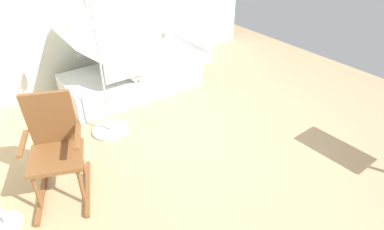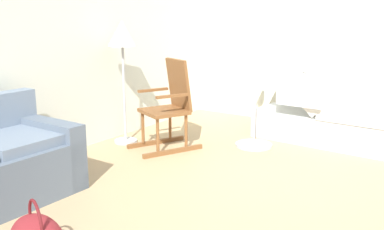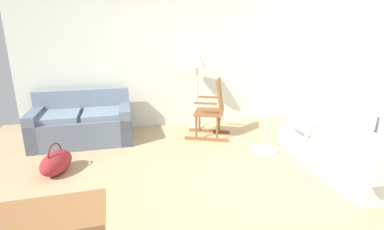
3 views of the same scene
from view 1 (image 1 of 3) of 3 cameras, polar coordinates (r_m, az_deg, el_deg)
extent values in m
plane|color=tan|center=(3.98, 5.60, -6.47)|extent=(6.52, 6.52, 0.00)
cube|color=silver|center=(5.22, -9.74, 5.74)|extent=(0.98, 1.98, 0.35)
cube|color=white|center=(5.31, -5.39, 9.48)|extent=(0.97, 1.20, 0.14)
cube|color=white|center=(4.84, -15.29, 10.07)|extent=(0.95, 0.85, 0.73)
ellipsoid|color=white|center=(4.71, -17.39, 12.57)|extent=(0.36, 0.47, 0.42)
cube|color=silver|center=(4.50, -10.87, 7.48)|extent=(0.07, 0.56, 0.28)
cube|color=silver|center=(5.37, -15.61, 11.11)|extent=(0.07, 0.56, 0.28)
cube|color=silver|center=(5.56, -0.02, 11.96)|extent=(0.95, 0.10, 0.36)
cylinder|color=black|center=(4.75, -16.24, 0.11)|extent=(0.10, 0.10, 0.10)
cylinder|color=black|center=(5.35, -19.00, 3.54)|extent=(0.10, 0.10, 0.10)
cylinder|color=black|center=(5.35, -0.20, 5.41)|extent=(0.10, 0.10, 0.10)
cylinder|color=black|center=(5.89, -4.24, 8.05)|extent=(0.10, 0.10, 0.10)
cube|color=brown|center=(3.76, -23.34, -11.91)|extent=(0.71, 0.35, 0.05)
cube|color=brown|center=(3.69, -16.68, -11.29)|extent=(0.71, 0.35, 0.05)
cylinder|color=brown|center=(3.41, -17.72, -10.71)|extent=(0.04, 0.04, 0.40)
cylinder|color=brown|center=(3.48, -24.10, -11.30)|extent=(0.04, 0.04, 0.40)
cylinder|color=brown|center=(3.69, -17.57, -6.84)|extent=(0.04, 0.04, 0.40)
cylinder|color=brown|center=(3.75, -23.41, -7.47)|extent=(0.04, 0.04, 0.40)
cube|color=brown|center=(3.45, -21.36, -6.53)|extent=(0.62, 0.63, 0.04)
cube|color=brown|center=(3.45, -22.07, -0.58)|extent=(0.29, 0.44, 0.60)
cube|color=brown|center=(3.27, -18.20, -3.32)|extent=(0.37, 0.20, 0.03)
cube|color=brown|center=(3.36, -25.98, -4.22)|extent=(0.37, 0.20, 0.03)
cylinder|color=#B2B5BA|center=(3.65, -28.10, -15.40)|extent=(0.28, 0.28, 0.03)
cylinder|color=#B2B5BA|center=(4.43, -13.19, -2.47)|extent=(0.44, 0.44, 0.03)
cylinder|color=#B2B5BA|center=(4.02, -14.68, 7.37)|extent=(0.02, 0.02, 1.65)
cube|color=white|center=(3.89, -16.99, 17.47)|extent=(0.09, 0.04, 0.16)
camera|label=2|loc=(3.90, 66.28, -1.92)|focal=41.01mm
camera|label=3|loc=(5.44, 41.50, 18.80)|focal=27.43mm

